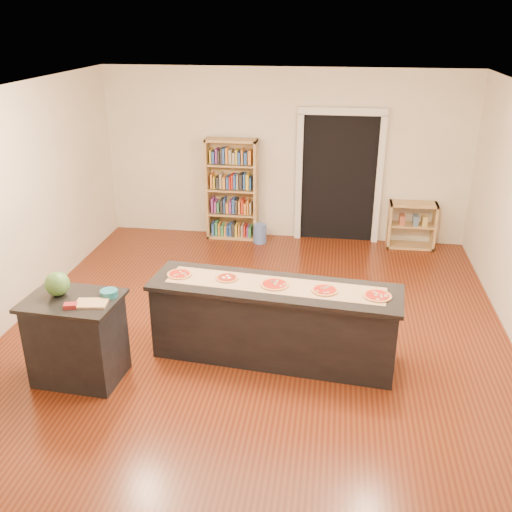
# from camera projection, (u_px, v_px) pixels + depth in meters

# --- Properties ---
(room) EXTENTS (6.00, 7.00, 2.80)m
(room) POSITION_uv_depth(u_px,v_px,m) (253.00, 229.00, 6.16)
(room) COLOR #F2E5CB
(room) RESTS_ON ground
(doorway) EXTENTS (1.40, 0.09, 2.21)m
(doorway) POSITION_uv_depth(u_px,v_px,m) (339.00, 170.00, 9.28)
(doorway) COLOR black
(doorway) RESTS_ON room
(kitchen_island) EXTENTS (2.69, 0.73, 0.89)m
(kitchen_island) POSITION_uv_depth(u_px,v_px,m) (274.00, 322.00, 6.22)
(kitchen_island) COLOR black
(kitchen_island) RESTS_ON ground
(side_counter) EXTENTS (0.94, 0.69, 0.93)m
(side_counter) POSITION_uv_depth(u_px,v_px,m) (77.00, 339.00, 5.86)
(side_counter) COLOR black
(side_counter) RESTS_ON ground
(bookshelf) EXTENTS (0.85, 0.30, 1.69)m
(bookshelf) POSITION_uv_depth(u_px,v_px,m) (232.00, 190.00, 9.50)
(bookshelf) COLOR tan
(bookshelf) RESTS_ON ground
(low_shelf) EXTENTS (0.76, 0.32, 0.76)m
(low_shelf) POSITION_uv_depth(u_px,v_px,m) (411.00, 225.00, 9.28)
(low_shelf) COLOR tan
(low_shelf) RESTS_ON ground
(waste_bin) EXTENTS (0.22, 0.22, 0.32)m
(waste_bin) POSITION_uv_depth(u_px,v_px,m) (260.00, 233.00, 9.54)
(waste_bin) COLOR #4E69AE
(waste_bin) RESTS_ON ground
(kraft_paper) EXTENTS (2.36, 0.65, 0.00)m
(kraft_paper) POSITION_uv_depth(u_px,v_px,m) (275.00, 285.00, 6.06)
(kraft_paper) COLOR tan
(kraft_paper) RESTS_ON kitchen_island
(watermelon) EXTENTS (0.25, 0.25, 0.25)m
(watermelon) POSITION_uv_depth(u_px,v_px,m) (57.00, 284.00, 5.71)
(watermelon) COLOR #144214
(watermelon) RESTS_ON side_counter
(cutting_board) EXTENTS (0.33, 0.25, 0.02)m
(cutting_board) POSITION_uv_depth(u_px,v_px,m) (92.00, 303.00, 5.57)
(cutting_board) COLOR tan
(cutting_board) RESTS_ON side_counter
(package_red) EXTENTS (0.14, 0.12, 0.04)m
(package_red) POSITION_uv_depth(u_px,v_px,m) (70.00, 306.00, 5.50)
(package_red) COLOR maroon
(package_red) RESTS_ON side_counter
(package_teal) EXTENTS (0.18, 0.18, 0.07)m
(package_teal) POSITION_uv_depth(u_px,v_px,m) (109.00, 293.00, 5.72)
(package_teal) COLOR #195966
(package_teal) RESTS_ON side_counter
(pizza_a) EXTENTS (0.27, 0.27, 0.02)m
(pizza_a) POSITION_uv_depth(u_px,v_px,m) (179.00, 274.00, 6.29)
(pizza_a) COLOR #B77B46
(pizza_a) RESTS_ON kitchen_island
(pizza_b) EXTENTS (0.25, 0.25, 0.02)m
(pizza_b) POSITION_uv_depth(u_px,v_px,m) (227.00, 278.00, 6.20)
(pizza_b) COLOR #B77B46
(pizza_b) RESTS_ON kitchen_island
(pizza_c) EXTENTS (0.30, 0.30, 0.02)m
(pizza_c) POSITION_uv_depth(u_px,v_px,m) (275.00, 284.00, 6.05)
(pizza_c) COLOR #B77B46
(pizza_c) RESTS_ON kitchen_island
(pizza_d) EXTENTS (0.28, 0.28, 0.02)m
(pizza_d) POSITION_uv_depth(u_px,v_px,m) (325.00, 290.00, 5.92)
(pizza_d) COLOR #B77B46
(pizza_d) RESTS_ON kitchen_island
(pizza_e) EXTENTS (0.30, 0.30, 0.02)m
(pizza_e) POSITION_uv_depth(u_px,v_px,m) (377.00, 296.00, 5.80)
(pizza_e) COLOR #B77B46
(pizza_e) RESTS_ON kitchen_island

